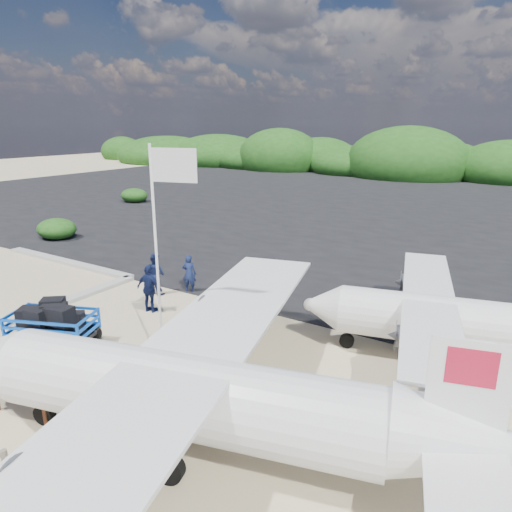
{
  "coord_description": "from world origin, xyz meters",
  "views": [
    {
      "loc": [
        10.69,
        -8.49,
        6.79
      ],
      "look_at": [
        1.92,
        5.49,
        1.97
      ],
      "focal_mm": 32.0,
      "sensor_mm": 36.0,
      "label": 1
    }
  ],
  "objects": [
    {
      "name": "crew_b",
      "position": [
        -2.22,
        4.32,
        0.86
      ],
      "size": [
        0.88,
        0.7,
        1.72
      ],
      "primitive_type": "imported",
      "rotation": [
        0.0,
        0.0,
        3.08
      ],
      "color": "#121D47",
      "rests_on": "ground"
    },
    {
      "name": "aircraft_small",
      "position": [
        -14.83,
        37.39,
        0.0
      ],
      "size": [
        9.73,
        9.73,
        2.9
      ],
      "primitive_type": null,
      "rotation": [
        0.0,
        0.0,
        3.38
      ],
      "color": "#B2B2B2",
      "rests_on": "ground"
    },
    {
      "name": "asphalt_apron",
      "position": [
        0.0,
        30.0,
        0.0
      ],
      "size": [
        90.0,
        50.0,
        0.04
      ],
      "primitive_type": null,
      "color": "#B2B2B2",
      "rests_on": "ground"
    },
    {
      "name": "ground",
      "position": [
        0.0,
        0.0,
        0.0
      ],
      "size": [
        160.0,
        160.0,
        0.0
      ],
      "primitive_type": "plane",
      "color": "beige"
    },
    {
      "name": "signboard",
      "position": [
        0.95,
        -3.52,
        0.0
      ],
      "size": [
        1.83,
        0.47,
        1.5
      ],
      "primitive_type": null,
      "rotation": [
        0.0,
        0.0,
        0.17
      ],
      "color": "#572E19",
      "rests_on": "ground"
    },
    {
      "name": "baggage_cart",
      "position": [
        -1.58,
        -0.85,
        0.0
      ],
      "size": [
        3.14,
        2.5,
        1.37
      ],
      "primitive_type": null,
      "rotation": [
        0.0,
        0.0,
        0.39
      ],
      "color": "blue",
      "rests_on": "ground"
    },
    {
      "name": "flagpole",
      "position": [
        2.28,
        -0.06,
        0.0
      ],
      "size": [
        1.36,
        0.83,
        6.31
      ],
      "primitive_type": null,
      "rotation": [
        0.0,
        0.0,
        0.26
      ],
      "color": "white",
      "rests_on": "ground"
    },
    {
      "name": "crew_c",
      "position": [
        -1.06,
        2.82,
        0.91
      ],
      "size": [
        1.12,
        0.6,
        1.81
      ],
      "primitive_type": "imported",
      "rotation": [
        0.0,
        0.0,
        3.3
      ],
      "color": "#121D47",
      "rests_on": "ground"
    },
    {
      "name": "vegetation_band",
      "position": [
        0.0,
        55.0,
        0.0
      ],
      "size": [
        124.0,
        8.0,
        4.4
      ],
      "primitive_type": null,
      "color": "#B2B2B2",
      "rests_on": "ground"
    },
    {
      "name": "crew_a",
      "position": [
        -1.18,
        5.2,
        0.8
      ],
      "size": [
        0.68,
        0.57,
        1.6
      ],
      "primitive_type": "imported",
      "rotation": [
        0.0,
        0.0,
        3.5
      ],
      "color": "#121D47",
      "rests_on": "ground"
    }
  ]
}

